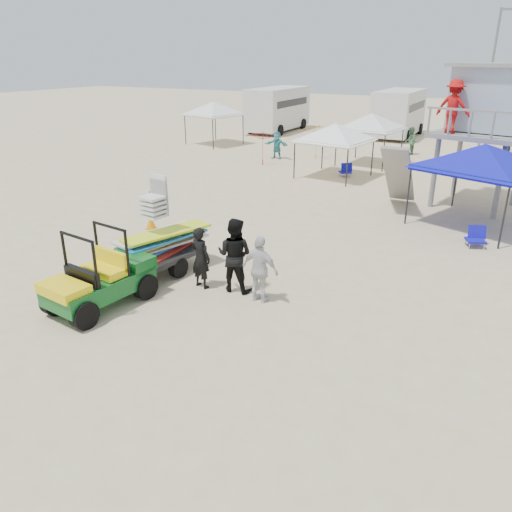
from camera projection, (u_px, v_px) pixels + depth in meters
The scene contains 21 objects.
ground at pixel (160, 365), 9.61m from camera, with size 140.00×140.00×0.00m, color beige.
utility_cart at pixel (97, 273), 11.55m from camera, with size 1.52×2.60×1.87m.
surf_trailer at pixel (160, 239), 13.43m from camera, with size 1.70×2.76×2.36m.
man_left at pixel (201, 258), 12.58m from camera, with size 0.59×0.39×1.61m, color black.
man_mid at pixel (235, 255), 12.36m from camera, with size 0.92×0.72×1.90m, color black.
man_right at pixel (260, 270), 11.83m from camera, with size 0.97×0.40×1.66m, color silver.
lifeguard_tower at pixel (485, 104), 18.52m from camera, with size 3.87×3.87×5.18m.
canopy_blue at pixel (485, 148), 16.57m from camera, with size 4.45×4.45×3.23m.
canopy_white_a at pixel (336, 126), 23.60m from camera, with size 3.30×3.30×2.97m.
canopy_white_b at pixel (213, 104), 32.53m from camera, with size 3.52×3.52×3.15m.
canopy_white_c at pixel (372, 116), 26.35m from camera, with size 3.12×3.12×3.12m.
umbrella_a at pixel (262, 148), 26.79m from camera, with size 1.97×2.01×1.81m, color #AF1219.
umbrella_b at pixel (316, 142), 28.46m from camera, with size 2.08×2.12×1.91m, color yellow.
cone_near at pixel (151, 222), 17.08m from camera, with size 0.34×0.34×0.50m, color orange.
cone_far at pixel (150, 196), 20.21m from camera, with size 0.34×0.34×0.50m, color #D55806.
beach_chair_a at pixel (346, 170), 24.54m from camera, with size 0.73×0.82×0.64m.
beach_chair_b at pixel (476, 236), 15.51m from camera, with size 0.69×0.76×0.64m.
rv_far_left at pixel (278, 107), 38.72m from camera, with size 2.64×6.80×3.25m.
rv_mid_left at pixel (399, 111), 36.02m from camera, with size 2.65×6.50×3.25m.
light_pole_left at pixel (489, 84), 28.89m from camera, with size 0.14×0.14×8.00m, color slate.
distant_beachgoers at pixel (382, 145), 28.62m from camera, with size 20.49×7.85×1.62m.
Camera 1 is at (5.46, -6.30, 5.55)m, focal length 35.00 mm.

